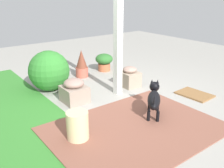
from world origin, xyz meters
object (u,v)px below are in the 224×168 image
object	(u,v)px
terracotta_pot_broad	(104,61)
terracotta_pot_spiky	(82,64)
stone_planter_mid	(74,91)
ceramic_urn	(78,126)
porch_pillar	(118,39)
stone_planter_nearest	(130,77)
dog	(154,98)
round_shrub	(49,71)
doormat	(194,94)

from	to	relation	value
terracotta_pot_broad	terracotta_pot_spiky	world-z (taller)	terracotta_pot_spiky
stone_planter_mid	ceramic_urn	distance (m)	1.23
terracotta_pot_broad	terracotta_pot_spiky	distance (m)	0.69
stone_planter_mid	terracotta_pot_broad	xyz separation A→B (m)	(1.20, -1.50, 0.04)
stone_planter_mid	terracotta_pot_spiky	xyz separation A→B (m)	(1.12, -0.82, 0.09)
porch_pillar	ceramic_urn	distance (m)	1.91
stone_planter_nearest	dog	xyz separation A→B (m)	(-1.21, 0.55, 0.09)
terracotta_pot_broad	stone_planter_nearest	bearing A→B (deg)	170.02
dog	terracotta_pot_spiky	bearing A→B (deg)	-1.87
ceramic_urn	round_shrub	bearing A→B (deg)	-13.69
stone_planter_mid	doormat	size ratio (longest dim) A/B	0.71
stone_planter_nearest	ceramic_urn	distance (m)	2.16
terracotta_pot_spiky	ceramic_urn	bearing A→B (deg)	148.02
terracotta_pot_broad	dog	world-z (taller)	dog
round_shrub	ceramic_urn	distance (m)	1.96
porch_pillar	doormat	world-z (taller)	porch_pillar
ceramic_urn	doormat	xyz separation A→B (m)	(-0.02, -2.52, -0.18)
stone_planter_nearest	porch_pillar	bearing A→B (deg)	109.09
stone_planter_mid	dog	xyz separation A→B (m)	(-1.20, -0.75, 0.09)
terracotta_pot_broad	terracotta_pot_spiky	size ratio (longest dim) A/B	0.68
ceramic_urn	stone_planter_mid	bearing A→B (deg)	-27.16
porch_pillar	stone_planter_mid	bearing A→B (deg)	80.48
stone_planter_mid	doormat	distance (m)	2.26
stone_planter_nearest	doormat	world-z (taller)	stone_planter_nearest
round_shrub	dog	distance (m)	2.18
terracotta_pot_broad	doormat	distance (m)	2.37
stone_planter_mid	ceramic_urn	size ratio (longest dim) A/B	1.10
round_shrub	terracotta_pot_spiky	xyz separation A→B (m)	(0.33, -0.92, -0.10)
stone_planter_nearest	terracotta_pot_broad	distance (m)	1.22
dog	stone_planter_mid	bearing A→B (deg)	31.83
round_shrub	dog	size ratio (longest dim) A/B	1.29
stone_planter_nearest	round_shrub	bearing A→B (deg)	60.37
ceramic_urn	doormat	distance (m)	2.53
stone_planter_mid	terracotta_pot_broad	distance (m)	1.93
ceramic_urn	doormat	world-z (taller)	ceramic_urn
terracotta_pot_spiky	dog	xyz separation A→B (m)	(-2.33, 0.08, -0.01)
porch_pillar	terracotta_pot_spiky	world-z (taller)	porch_pillar
stone_planter_mid	stone_planter_nearest	bearing A→B (deg)	-89.81
porch_pillar	stone_planter_nearest	size ratio (longest dim) A/B	4.96
terracotta_pot_spiky	doormat	world-z (taller)	terracotta_pot_spiky
terracotta_pot_spiky	ceramic_urn	xyz separation A→B (m)	(-2.22, 1.39, -0.10)
ceramic_urn	doormat	size ratio (longest dim) A/B	0.65
porch_pillar	dog	bearing A→B (deg)	173.77
ceramic_urn	porch_pillar	bearing A→B (deg)	-56.29
round_shrub	terracotta_pot_spiky	distance (m)	0.99
stone_planter_nearest	ceramic_urn	world-z (taller)	stone_planter_nearest
porch_pillar	doormat	size ratio (longest dim) A/B	3.39
terracotta_pot_spiky	dog	bearing A→B (deg)	178.13
doormat	dog	bearing A→B (deg)	94.38
round_shrub	porch_pillar	bearing A→B (deg)	-134.34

